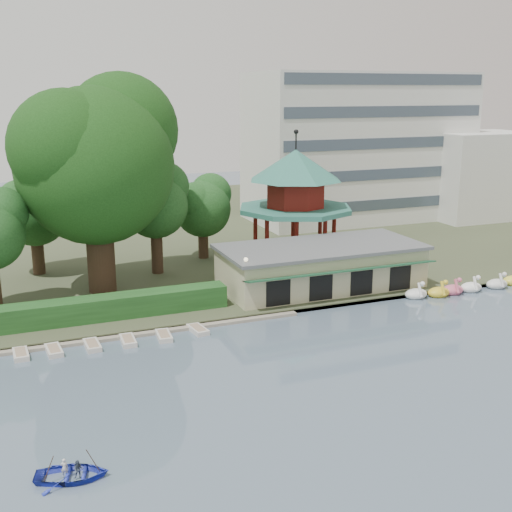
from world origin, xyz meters
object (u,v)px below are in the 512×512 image
pavilion (295,194)px  rowboat_with_passengers (71,470)px  dock (85,340)px  big_tree (96,155)px  boathouse (321,266)px

pavilion → rowboat_with_passengers: pavilion is taller
dock → big_tree: size_ratio=1.76×
pavilion → rowboat_with_passengers: size_ratio=2.42×
dock → rowboat_with_passengers: 17.87m
dock → boathouse: boathouse is taller
dock → rowboat_with_passengers: size_ratio=6.11×
dock → big_tree: bearing=73.9°
dock → boathouse: bearing=12.2°
boathouse → pavilion: 11.43m
dock → rowboat_with_passengers: bearing=-99.0°
boathouse → pavilion: bearing=78.7°
big_tree → rowboat_with_passengers: big_tree is taller
dock → pavilion: (24.00, 14.80, 7.36)m
dock → boathouse: 22.62m
rowboat_with_passengers → dock: bearing=81.0°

